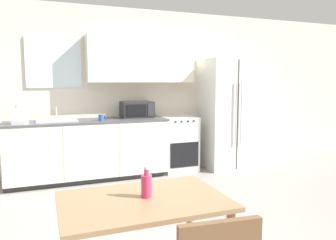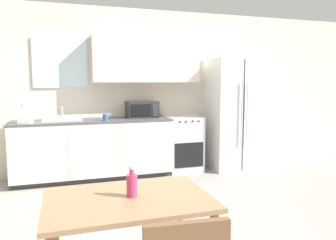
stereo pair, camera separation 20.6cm
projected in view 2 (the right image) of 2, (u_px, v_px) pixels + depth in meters
The scene contains 11 objects.
ground_plane at pixel (144, 231), 3.31m from camera, with size 12.00×12.00×0.00m, color gray.
wall_back at pixel (115, 85), 5.39m from camera, with size 12.00×0.38×2.70m.
kitchen_counter at pixel (94, 149), 5.09m from camera, with size 2.40×0.66×0.92m.
oven_range at pixel (183, 143), 5.56m from camera, with size 0.57×0.61×0.92m.
refrigerator at pixel (232, 114), 5.72m from camera, with size 0.84×0.77×1.89m.
kitchen_sink at pixel (62, 120), 4.90m from camera, with size 0.58×0.42×0.20m.
microwave at pixel (142, 109), 5.37m from camera, with size 0.50×0.36×0.26m.
coffee_mug at pixel (106, 117), 4.92m from camera, with size 0.11×0.08×0.09m.
grocery_bag_0 at pixel (25, 114), 4.56m from camera, with size 0.21×0.19×0.29m.
dining_table at pixel (129, 217), 2.12m from camera, with size 1.05×0.71×0.76m.
drink_bottle at pixel (132, 184), 2.12m from camera, with size 0.07×0.07×0.20m.
Camera 2 is at (-0.74, -3.08, 1.50)m, focal length 35.00 mm.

